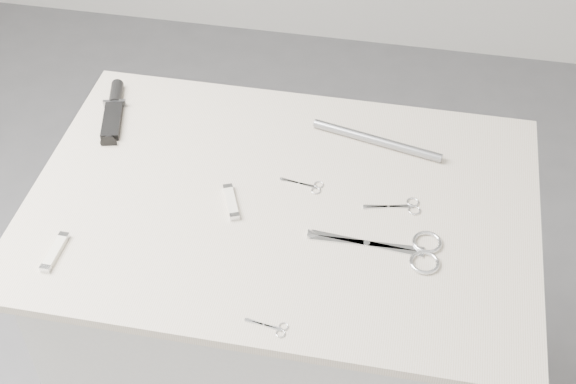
% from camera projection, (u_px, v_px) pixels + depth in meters
% --- Properties ---
extents(plinth, '(0.90, 0.60, 0.90)m').
position_uv_depth(plinth, '(283.00, 341.00, 1.90)').
color(plinth, silver).
rests_on(plinth, ground).
extents(display_board, '(1.00, 0.70, 0.02)m').
position_uv_depth(display_board, '(282.00, 204.00, 1.59)').
color(display_board, beige).
rests_on(display_board, plinth).
extents(large_shears, '(0.25, 0.11, 0.01)m').
position_uv_depth(large_shears, '(405.00, 249.00, 1.48)').
color(large_shears, silver).
rests_on(large_shears, display_board).
extents(embroidery_scissors_a, '(0.11, 0.05, 0.00)m').
position_uv_depth(embroidery_scissors_a, '(402.00, 206.00, 1.56)').
color(embroidery_scissors_a, silver).
rests_on(embroidery_scissors_a, display_board).
extents(embroidery_scissors_b, '(0.09, 0.04, 0.00)m').
position_uv_depth(embroidery_scissors_b, '(308.00, 185.00, 1.61)').
color(embroidery_scissors_b, silver).
rests_on(embroidery_scissors_b, display_board).
extents(tiny_scissors, '(0.08, 0.03, 0.00)m').
position_uv_depth(tiny_scissors, '(272.00, 327.00, 1.36)').
color(tiny_scissors, silver).
rests_on(tiny_scissors, display_board).
extents(sheathed_knife, '(0.08, 0.20, 0.02)m').
position_uv_depth(sheathed_knife, '(114.00, 109.00, 1.78)').
color(sheathed_knife, black).
rests_on(sheathed_knife, display_board).
extents(pocket_knife_a, '(0.02, 0.09, 0.01)m').
position_uv_depth(pocket_knife_a, '(55.00, 252.00, 1.47)').
color(pocket_knife_a, silver).
rests_on(pocket_knife_a, display_board).
extents(pocket_knife_b, '(0.06, 0.09, 0.01)m').
position_uv_depth(pocket_knife_b, '(231.00, 202.00, 1.57)').
color(pocket_knife_b, silver).
rests_on(pocket_knife_b, display_board).
extents(metal_rail, '(0.28, 0.08, 0.02)m').
position_uv_depth(metal_rail, '(377.00, 140.00, 1.70)').
color(metal_rail, gray).
rests_on(metal_rail, display_board).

